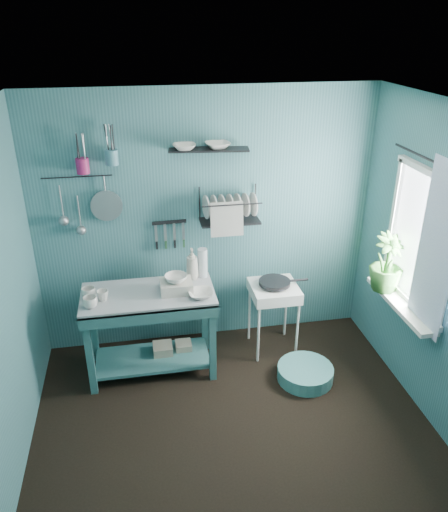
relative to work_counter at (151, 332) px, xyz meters
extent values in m
plane|color=black|center=(0.60, -1.00, -0.41)|extent=(3.20, 3.20, 0.00)
plane|color=silver|center=(0.60, -1.00, 2.09)|extent=(3.20, 3.20, 0.00)
plane|color=#34656B|center=(0.60, 0.50, 0.84)|extent=(3.20, 0.00, 3.20)
plane|color=#34656B|center=(0.60, -2.50, 0.84)|extent=(3.20, 0.00, 3.20)
cube|color=#306466|center=(0.00, 0.00, 0.00)|extent=(1.20, 0.65, 0.83)
imported|color=silver|center=(-0.48, -0.16, 0.46)|extent=(0.12, 0.12, 0.10)
imported|color=silver|center=(-0.38, -0.06, 0.46)|extent=(0.14, 0.14, 0.09)
imported|color=silver|center=(-0.50, 0.00, 0.46)|extent=(0.17, 0.17, 0.10)
cube|color=#B9B4A9|center=(0.25, -0.02, 0.46)|extent=(0.28, 0.22, 0.10)
imported|color=silver|center=(0.25, -0.02, 0.54)|extent=(0.19, 0.20, 0.06)
imported|color=#B9B4A9|center=(0.42, 0.20, 0.56)|extent=(0.11, 0.12, 0.30)
cylinder|color=silver|center=(0.52, 0.22, 0.55)|extent=(0.09, 0.09, 0.28)
imported|color=silver|center=(0.45, -0.15, 0.44)|extent=(0.22, 0.22, 0.05)
cube|color=white|center=(1.19, 0.13, -0.06)|extent=(0.46, 0.46, 0.71)
cylinder|color=black|center=(1.19, 0.13, 0.33)|extent=(0.30, 0.30, 0.03)
cube|color=black|center=(0.25, 0.47, 0.88)|extent=(0.32, 0.03, 0.03)
cube|color=black|center=(0.80, 0.37, 1.04)|extent=(0.55, 0.25, 0.32)
cube|color=black|center=(0.62, 0.40, 1.56)|extent=(0.72, 0.26, 0.02)
imported|color=silver|center=(0.41, 0.40, 1.63)|extent=(0.21, 0.21, 0.05)
imported|color=silver|center=(0.70, 0.40, 1.69)|extent=(0.24, 0.24, 0.05)
cylinder|color=#9B1C57|center=(-0.46, 0.42, 1.46)|extent=(0.11, 0.11, 0.13)
cylinder|color=teal|center=(-0.21, 0.42, 1.52)|extent=(0.11, 0.11, 0.13)
cylinder|color=#9A9EA2|center=(-0.30, 0.45, 1.08)|extent=(0.28, 0.03, 0.28)
cylinder|color=#9A9EA2|center=(-0.68, 0.46, 1.14)|extent=(0.01, 0.01, 0.30)
cylinder|color=#9A9EA2|center=(-0.55, 0.46, 1.04)|extent=(0.01, 0.01, 0.30)
cylinder|color=black|center=(-0.53, 0.47, 1.35)|extent=(0.60, 0.01, 0.01)
plane|color=white|center=(2.19, -0.55, 0.99)|extent=(0.00, 1.10, 1.10)
cube|color=white|center=(2.10, -0.55, 0.40)|extent=(0.16, 0.95, 0.04)
plane|color=white|center=(2.12, -0.85, 1.04)|extent=(0.00, 1.35, 1.35)
cylinder|color=black|center=(2.14, -0.55, 1.64)|extent=(0.02, 1.05, 0.02)
imported|color=#306729|center=(2.06, -0.32, 0.68)|extent=(0.37, 0.37, 0.52)
cube|color=gray|center=(0.10, 0.05, -0.30)|extent=(0.18, 0.18, 0.22)
cube|color=gray|center=(0.30, 0.08, -0.31)|extent=(0.15, 0.15, 0.20)
cylinder|color=teal|center=(1.36, -0.41, -0.35)|extent=(0.51, 0.51, 0.13)
camera|label=1|loc=(-0.03, -3.86, 2.60)|focal=35.00mm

